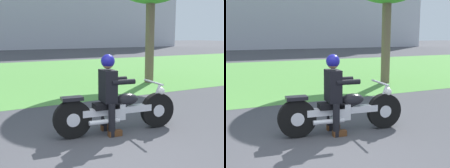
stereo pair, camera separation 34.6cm
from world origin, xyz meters
The scene contains 4 objects.
ground centered at (0.00, 0.00, 0.00)m, with size 120.00×120.00×0.00m, color #424247.
grass_verge centered at (0.00, 9.70, 0.00)m, with size 60.00×12.00×0.01m, color #549342.
motorcycle_lead centered at (0.78, 1.18, 0.40)m, with size 2.30×0.66×0.89m.
rider_lead centered at (0.61, 1.20, 0.82)m, with size 0.58×0.50×1.41m.
Camera 1 is at (-1.75, -3.29, 1.75)m, focal length 47.62 mm.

